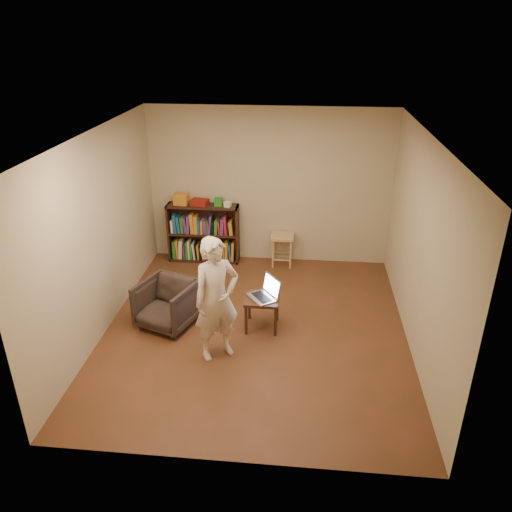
# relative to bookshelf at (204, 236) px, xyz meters

# --- Properties ---
(floor) EXTENTS (4.50, 4.50, 0.00)m
(floor) POSITION_rel_bookshelf_xyz_m (1.10, -2.09, -0.44)
(floor) COLOR #473016
(floor) RESTS_ON ground
(ceiling) EXTENTS (4.50, 4.50, 0.00)m
(ceiling) POSITION_rel_bookshelf_xyz_m (1.10, -2.09, 2.16)
(ceiling) COLOR white
(ceiling) RESTS_ON wall_back
(wall_back) EXTENTS (4.00, 0.00, 4.00)m
(wall_back) POSITION_rel_bookshelf_xyz_m (1.10, 0.16, 0.86)
(wall_back) COLOR #BBAB8D
(wall_back) RESTS_ON floor
(wall_left) EXTENTS (0.00, 4.50, 4.50)m
(wall_left) POSITION_rel_bookshelf_xyz_m (-0.90, -2.09, 0.86)
(wall_left) COLOR #BBAB8D
(wall_left) RESTS_ON floor
(wall_right) EXTENTS (0.00, 4.50, 4.50)m
(wall_right) POSITION_rel_bookshelf_xyz_m (3.10, -2.09, 0.86)
(wall_right) COLOR #BBAB8D
(wall_right) RESTS_ON floor
(bookshelf) EXTENTS (1.20, 0.30, 1.00)m
(bookshelf) POSITION_rel_bookshelf_xyz_m (0.00, 0.00, 0.00)
(bookshelf) COLOR black
(bookshelf) RESTS_ON floor
(box_yellow) EXTENTS (0.24, 0.19, 0.19)m
(box_yellow) POSITION_rel_bookshelf_xyz_m (-0.35, -0.00, 0.65)
(box_yellow) COLOR #C48422
(box_yellow) RESTS_ON bookshelf
(red_cloth) EXTENTS (0.31, 0.25, 0.09)m
(red_cloth) POSITION_rel_bookshelf_xyz_m (-0.05, 0.00, 0.61)
(red_cloth) COLOR maroon
(red_cloth) RESTS_ON bookshelf
(box_green) EXTENTS (0.13, 0.13, 0.13)m
(box_green) POSITION_rel_bookshelf_xyz_m (0.27, -0.01, 0.62)
(box_green) COLOR #28771F
(box_green) RESTS_ON bookshelf
(box_white) EXTENTS (0.12, 0.12, 0.08)m
(box_white) POSITION_rel_bookshelf_xyz_m (0.43, -0.04, 0.60)
(box_white) COLOR silver
(box_white) RESTS_ON bookshelf
(stool) EXTENTS (0.37, 0.37, 0.54)m
(stool) POSITION_rel_bookshelf_xyz_m (1.35, -0.06, -0.00)
(stool) COLOR tan
(stool) RESTS_ON floor
(armchair) EXTENTS (0.90, 0.91, 0.65)m
(armchair) POSITION_rel_bookshelf_xyz_m (-0.10, -2.09, -0.12)
(armchair) COLOR #332922
(armchair) RESTS_ON floor
(side_table) EXTENTS (0.45, 0.45, 0.46)m
(side_table) POSITION_rel_bookshelf_xyz_m (1.18, -2.02, -0.06)
(side_table) COLOR #321C10
(side_table) RESTS_ON floor
(laptop) EXTENTS (0.48, 0.49, 0.28)m
(laptop) POSITION_rel_bookshelf_xyz_m (1.23, -2.01, 0.08)
(laptop) COLOR silver
(laptop) RESTS_ON side_table
(person) EXTENTS (0.69, 0.64, 1.57)m
(person) POSITION_rel_bookshelf_xyz_m (0.70, -2.69, 0.35)
(person) COLOR beige
(person) RESTS_ON floor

